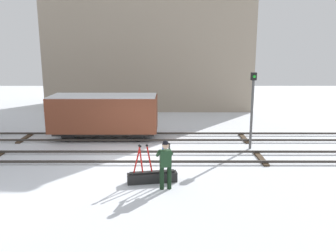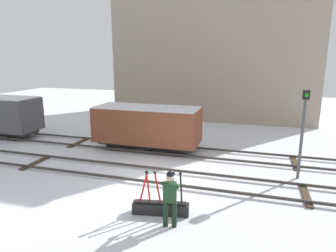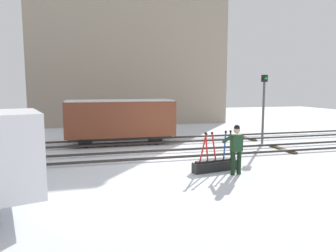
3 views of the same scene
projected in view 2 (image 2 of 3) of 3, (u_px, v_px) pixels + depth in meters
ground_plane at (153, 177)px, 12.37m from camera, size 60.00×60.00×0.00m
track_main_line at (153, 175)px, 12.34m from camera, size 44.00×1.94×0.18m
track_siding_near at (175, 150)px, 15.61m from camera, size 44.00×1.94×0.18m
switch_lever_frame at (161, 206)px, 9.45m from camera, size 1.84×0.68×1.45m
rail_worker at (170, 196)px, 8.60m from camera, size 0.61×0.72×1.74m
signal_post at (303, 125)px, 11.79m from camera, size 0.24×0.32×3.66m
apartment_building at (216, 43)px, 24.57m from camera, size 16.00×6.58×12.04m
freight_car_near_switch at (147, 125)px, 15.77m from camera, size 5.57×2.15×2.36m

